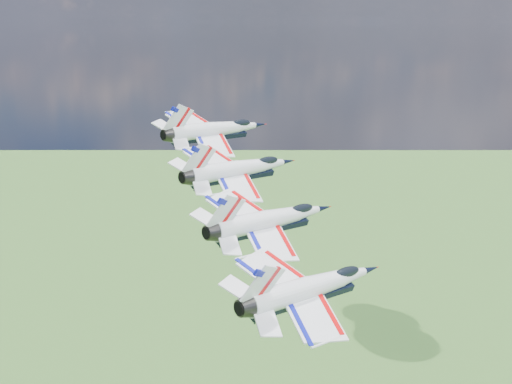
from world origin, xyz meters
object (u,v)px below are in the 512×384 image
Objects in this scene: jet_1 at (241,168)px; jet_2 at (273,219)px; jet_3 at (314,286)px; jet_0 at (217,129)px.

jet_1 is 12.51m from jet_2.
jet_2 is at bearing -21.38° from jet_1.
jet_1 is at bearing 158.62° from jet_3.
jet_2 is (18.77, -15.42, -5.97)m from jet_0.
jet_0 is 25.02m from jet_2.
jet_2 reaches higher than jet_3.
jet_0 is at bearing 158.62° from jet_3.
jet_0 reaches higher than jet_1.
jet_3 is at bearing -21.38° from jet_1.
jet_2 is at bearing -21.38° from jet_0.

